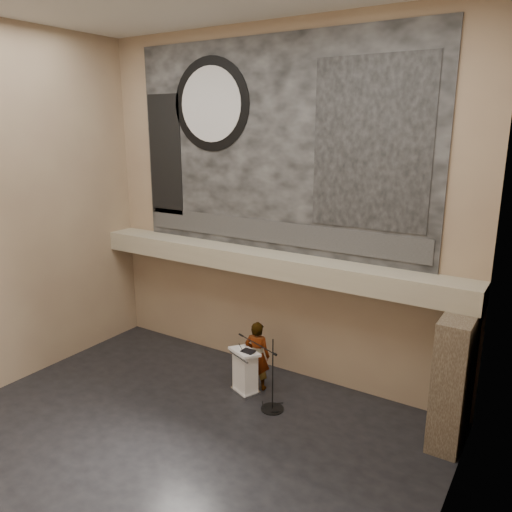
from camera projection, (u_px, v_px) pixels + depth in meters
The scene contains 18 objects.
floor at pixel (171, 444), 10.01m from camera, with size 10.00×10.00×0.00m, color black.
wall_back at pixel (274, 207), 12.19m from camera, with size 10.00×0.02×8.50m, color #8A6E57.
wall_right at pixel (453, 284), 6.33m from camera, with size 0.02×8.00×8.50m, color #8A6E57.
soffit at pixel (265, 262), 12.19m from camera, with size 10.00×0.80×0.50m, color gray.
sprinkler_left at pixel (212, 264), 13.05m from camera, with size 0.04×0.04×0.06m, color #B2893D.
sprinkler_right at pixel (335, 287), 11.24m from camera, with size 0.04×0.04×0.06m, color #B2893D.
banner at pixel (273, 147), 11.79m from camera, with size 8.00×0.05×5.00m, color black.
banner_text_strip at pixel (272, 232), 12.28m from camera, with size 7.76×0.02×0.55m, color #2F2F2F.
banner_clock_rim at pixel (211, 104), 12.44m from camera, with size 2.30×2.30×0.02m, color black.
banner_clock_face at pixel (210, 104), 12.42m from camera, with size 1.84×1.84×0.02m, color silver.
banner_building_print at pixel (371, 145), 10.49m from camera, with size 2.60×0.02×3.60m, color black.
banner_brick_print at pixel (165, 155), 13.60m from camera, with size 1.10×0.02×3.20m, color black.
stone_pier at pixel (454, 379), 9.82m from camera, with size 0.60×1.40×2.70m, color #433629.
lectern at pixel (245, 371), 11.80m from camera, with size 0.83×0.72×1.13m.
binder at pixel (248, 351), 11.57m from camera, with size 0.30×0.24×0.04m, color black.
papers at pixel (241, 350), 11.69m from camera, with size 0.23×0.32×0.01m, color white.
speaker_person at pixel (257, 355), 11.94m from camera, with size 0.63×0.41×1.72m, color silver.
mic_stand at pixel (271, 399), 11.21m from camera, with size 1.45×0.71×1.71m.
Camera 1 is at (6.12, -6.43, 6.21)m, focal length 35.00 mm.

